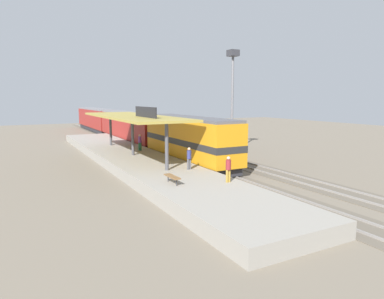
{
  "coord_description": "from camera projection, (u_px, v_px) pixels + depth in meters",
  "views": [
    {
      "loc": [
        -14.97,
        -31.36,
        6.31
      ],
      "look_at": [
        -1.38,
        -6.02,
        2.0
      ],
      "focal_mm": 31.99,
      "sensor_mm": 36.0,
      "label": 1
    }
  ],
  "objects": [
    {
      "name": "freight_car",
      "position": [
        183.0,
        133.0,
        43.81
      ],
      "size": [
        2.8,
        12.0,
        3.54
      ],
      "color": "#28282D",
      "rests_on": "track_far"
    },
    {
      "name": "track_near",
      "position": [
        176.0,
        160.0,
        35.26
      ],
      "size": [
        3.2,
        110.0,
        0.16
      ],
      "color": "#5F5649",
      "rests_on": "ground"
    },
    {
      "name": "person_boarding",
      "position": [
        140.0,
        141.0,
        35.65
      ],
      "size": [
        0.34,
        0.34,
        1.71
      ],
      "color": "#23603D",
      "rests_on": "platform"
    },
    {
      "name": "ground_plane",
      "position": [
        193.0,
        159.0,
        36.2
      ],
      "size": [
        120.0,
        120.0,
        0.0
      ],
      "primitive_type": "plane",
      "color": "#706656"
    },
    {
      "name": "person_waiting",
      "position": [
        189.0,
        157.0,
        26.12
      ],
      "size": [
        0.34,
        0.34,
        1.71
      ],
      "color": "#4C4C51",
      "rests_on": "platform"
    },
    {
      "name": "locomotive",
      "position": [
        189.0,
        140.0,
        32.45
      ],
      "size": [
        2.93,
        14.43,
        4.44
      ],
      "color": "#28282D",
      "rests_on": "track_near"
    },
    {
      "name": "light_mast",
      "position": [
        233.0,
        80.0,
        38.82
      ],
      "size": [
        1.1,
        1.1,
        11.7
      ],
      "color": "slate",
      "rests_on": "ground"
    },
    {
      "name": "track_far",
      "position": [
        214.0,
        156.0,
        37.41
      ],
      "size": [
        3.2,
        110.0,
        0.16
      ],
      "color": "#5F5649",
      "rests_on": "ground"
    },
    {
      "name": "passenger_carriage_rear",
      "position": [
        96.0,
        119.0,
        66.28
      ],
      "size": [
        2.9,
        20.0,
        4.24
      ],
      "color": "#28282D",
      "rests_on": "track_near"
    },
    {
      "name": "person_walking",
      "position": [
        228.0,
        168.0,
        22.11
      ],
      "size": [
        0.34,
        0.34,
        1.71
      ],
      "color": "olive",
      "rests_on": "platform"
    },
    {
      "name": "station_canopy",
      "position": [
        133.0,
        117.0,
        32.36
      ],
      "size": [
        5.2,
        18.0,
        4.7
      ],
      "color": "#47474C",
      "rests_on": "platform"
    },
    {
      "name": "passenger_carriage_front",
      "position": [
        130.0,
        127.0,
        48.15
      ],
      "size": [
        2.9,
        20.0,
        4.24
      ],
      "color": "#28282D",
      "rests_on": "track_near"
    },
    {
      "name": "platform_bench",
      "position": [
        172.0,
        177.0,
        21.84
      ],
      "size": [
        0.44,
        1.7,
        0.5
      ],
      "color": "#333338",
      "rests_on": "platform"
    },
    {
      "name": "platform",
      "position": [
        133.0,
        160.0,
        33.05
      ],
      "size": [
        6.0,
        44.0,
        0.9
      ],
      "primitive_type": "cube",
      "color": "gray",
      "rests_on": "ground"
    }
  ]
}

